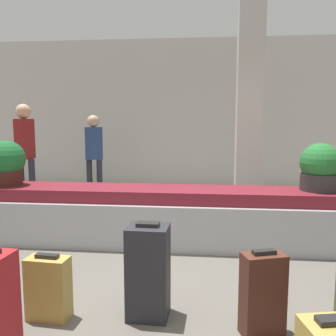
{
  "coord_description": "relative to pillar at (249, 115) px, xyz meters",
  "views": [
    {
      "loc": [
        0.48,
        -2.73,
        1.54
      ],
      "look_at": [
        0.0,
        1.78,
        0.94
      ],
      "focal_mm": 40.0,
      "sensor_mm": 36.0,
      "label": 1
    }
  ],
  "objects": [
    {
      "name": "ground_plane",
      "position": [
        -1.08,
        -2.91,
        -1.6
      ],
      "size": [
        18.0,
        18.0,
        0.0
      ],
      "primitive_type": "plane",
      "color": "#59544C"
    },
    {
      "name": "back_wall",
      "position": [
        -1.08,
        2.37,
        0.0
      ],
      "size": [
        18.0,
        0.06,
        3.2
      ],
      "color": "beige",
      "rests_on": "ground_plane"
    },
    {
      "name": "carousel",
      "position": [
        -1.08,
        -1.13,
        -1.27
      ],
      "size": [
        6.68,
        0.79,
        0.69
      ],
      "color": "#9E9EA3",
      "rests_on": "ground_plane"
    },
    {
      "name": "pillar",
      "position": [
        0.0,
        0.0,
        0.0
      ],
      "size": [
        0.37,
        0.37,
        3.2
      ],
      "color": "beige",
      "rests_on": "ground_plane"
    },
    {
      "name": "suitcase_1",
      "position": [
        -1.8,
        -3.01,
        -1.35
      ],
      "size": [
        0.34,
        0.2,
        0.52
      ],
      "rotation": [
        0.0,
        0.0,
        -0.08
      ],
      "color": "#A3843D",
      "rests_on": "ground_plane"
    },
    {
      "name": "suitcase_3",
      "position": [
        -1.04,
        -2.9,
        -1.23
      ],
      "size": [
        0.32,
        0.28,
        0.76
      ],
      "rotation": [
        0.0,
        0.0,
        -0.03
      ],
      "color": "#232328",
      "rests_on": "ground_plane"
    },
    {
      "name": "suitcase_7",
      "position": [
        -0.19,
        -3.06,
        -1.3
      ],
      "size": [
        0.34,
        0.25,
        0.63
      ],
      "rotation": [
        0.0,
        0.0,
        0.32
      ],
      "color": "#472319",
      "rests_on": "ground_plane"
    },
    {
      "name": "potted_plant_0",
      "position": [
        -3.15,
        -1.15,
        -0.62
      ],
      "size": [
        0.47,
        0.47,
        0.58
      ],
      "color": "#381914",
      "rests_on": "carousel"
    },
    {
      "name": "potted_plant_1",
      "position": [
        0.73,
        -1.08,
        -0.64
      ],
      "size": [
        0.47,
        0.47,
        0.57
      ],
      "color": "#2D2D2D",
      "rests_on": "carousel"
    },
    {
      "name": "traveler_0",
      "position": [
        -2.75,
        1.27,
        -0.64
      ],
      "size": [
        0.36,
        0.29,
        1.61
      ],
      "rotation": [
        0.0,
        0.0,
        -2.76
      ],
      "color": "#282833",
      "rests_on": "ground_plane"
    },
    {
      "name": "traveler_1",
      "position": [
        -3.7,
        0.45,
        -0.51
      ],
      "size": [
        0.31,
        0.35,
        1.79
      ],
      "rotation": [
        0.0,
        0.0,
        -1.78
      ],
      "color": "#282833",
      "rests_on": "ground_plane"
    }
  ]
}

